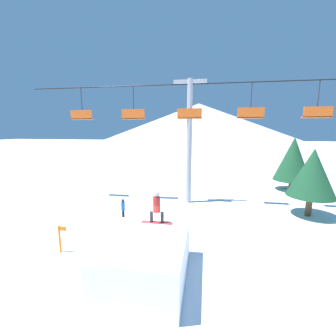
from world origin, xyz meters
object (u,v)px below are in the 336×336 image
(snowboarder, at_px, (157,207))
(distant_skier, at_px, (123,207))
(pine_tree_near, at_px, (312,173))
(trail_marker, at_px, (60,238))
(snow_ramp, at_px, (146,258))

(snowboarder, bearing_deg, distant_skier, 126.58)
(pine_tree_near, bearing_deg, trail_marker, -152.90)
(trail_marker, xyz_separation_m, distant_skier, (1.34, 4.58, -0.04))
(pine_tree_near, distance_m, trail_marker, 15.24)
(pine_tree_near, height_order, trail_marker, pine_tree_near)
(snowboarder, height_order, distant_skier, snowboarder)
(snowboarder, bearing_deg, pine_tree_near, 36.78)
(pine_tree_near, relative_size, trail_marker, 3.43)
(snow_ramp, relative_size, pine_tree_near, 0.89)
(snow_ramp, bearing_deg, trail_marker, 165.71)
(snow_ramp, height_order, pine_tree_near, pine_tree_near)
(snow_ramp, bearing_deg, distant_skier, 118.53)
(pine_tree_near, relative_size, distant_skier, 3.66)
(snow_ramp, distance_m, snowboarder, 2.08)
(snowboarder, relative_size, distant_skier, 1.14)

